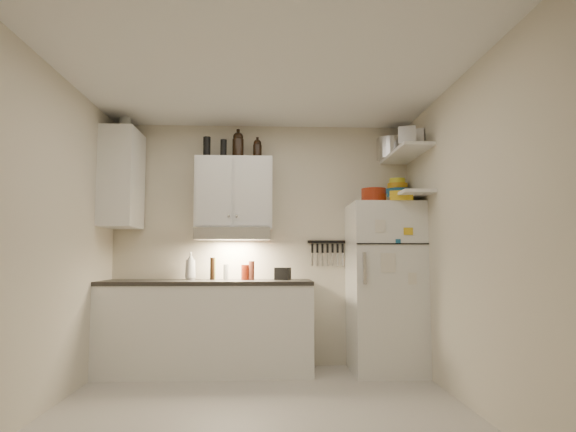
{
  "coord_description": "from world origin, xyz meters",
  "views": [
    {
      "loc": [
        0.04,
        -3.73,
        1.14
      ],
      "look_at": [
        0.25,
        0.9,
        1.55
      ],
      "focal_mm": 30.0,
      "sensor_mm": 36.0,
      "label": 1
    }
  ],
  "objects": [
    {
      "name": "bowl_yellow",
      "position": [
        1.46,
        1.38,
        1.98
      ],
      "size": [
        0.17,
        0.17,
        0.05
      ],
      "primitive_type": "cylinder",
      "color": "yellow",
      "rests_on": "bowl_orange"
    },
    {
      "name": "spice_jar",
      "position": [
        1.24,
        1.06,
        1.75
      ],
      "size": [
        0.07,
        0.07,
        0.09
      ],
      "primitive_type": "cylinder",
      "rotation": [
        0.0,
        0.0,
        0.43
      ],
      "color": "silver",
      "rests_on": "fridge"
    },
    {
      "name": "plates",
      "position": [
        1.43,
        1.02,
        1.8
      ],
      "size": [
        0.27,
        0.27,
        0.05
      ],
      "primitive_type": "cylinder",
      "rotation": [
        0.0,
        0.0,
        0.38
      ],
      "color": "navy",
      "rests_on": "shelf_lo"
    },
    {
      "name": "growler_a",
      "position": [
        -0.26,
        1.3,
        2.34
      ],
      "size": [
        0.13,
        0.13,
        0.28
      ],
      "primitive_type": null,
      "rotation": [
        0.0,
        0.0,
        -0.13
      ],
      "color": "black",
      "rests_on": "upper_cabinet"
    },
    {
      "name": "upper_cabinet",
      "position": [
        -0.3,
        1.33,
        1.83
      ],
      "size": [
        0.8,
        0.33,
        0.75
      ],
      "primitive_type": "cube",
      "color": "white",
      "rests_on": "back_wall"
    },
    {
      "name": "countertop",
      "position": [
        -0.55,
        1.2,
        0.9
      ],
      "size": [
        2.1,
        0.62,
        0.04
      ],
      "primitive_type": "cube",
      "color": "#2C2926",
      "rests_on": "base_cabinet"
    },
    {
      "name": "bowl_orange",
      "position": [
        1.46,
        1.38,
        1.92
      ],
      "size": [
        0.22,
        0.22,
        0.07
      ],
      "primitive_type": "cylinder",
      "color": "orange",
      "rests_on": "bowl_teal"
    },
    {
      "name": "clear_bottle",
      "position": [
        -0.37,
        1.26,
        1.0
      ],
      "size": [
        0.07,
        0.07,
        0.16
      ],
      "primitive_type": "cylinder",
      "rotation": [
        0.0,
        0.0,
        0.33
      ],
      "color": "silver",
      "rests_on": "countertop"
    },
    {
      "name": "knife_strip",
      "position": [
        0.7,
        1.49,
        1.32
      ],
      "size": [
        0.42,
        0.02,
        0.03
      ],
      "primitive_type": "cube",
      "color": "black",
      "rests_on": "back_wall"
    },
    {
      "name": "growler_b",
      "position": [
        -0.06,
        1.36,
        2.31
      ],
      "size": [
        0.11,
        0.11,
        0.22
      ],
      "primitive_type": null,
      "rotation": [
        0.0,
        0.0,
        0.24
      ],
      "color": "black",
      "rests_on": "upper_cabinet"
    },
    {
      "name": "side_cabinet",
      "position": [
        -1.44,
        1.2,
        1.95
      ],
      "size": [
        0.33,
        0.55,
        1.0
      ],
      "primitive_type": "cube",
      "color": "white",
      "rests_on": "left_wall"
    },
    {
      "name": "back_wall",
      "position": [
        0.0,
        1.51,
        1.3
      ],
      "size": [
        3.2,
        0.02,
        2.6
      ],
      "primitive_type": "cube",
      "color": "beige",
      "rests_on": "ground"
    },
    {
      "name": "soap_bottle",
      "position": [
        -0.75,
        1.34,
        1.08
      ],
      "size": [
        0.13,
        0.13,
        0.32
      ],
      "primitive_type": "imported",
      "rotation": [
        0.0,
        0.0,
        0.02
      ],
      "color": "white",
      "rests_on": "countertop"
    },
    {
      "name": "right_wall",
      "position": [
        1.61,
        0.0,
        1.3
      ],
      "size": [
        0.02,
        3.0,
        2.6
      ],
      "primitive_type": "cube",
      "color": "beige",
      "rests_on": "ground"
    },
    {
      "name": "dutch_oven",
      "position": [
        1.13,
        1.06,
        1.77
      ],
      "size": [
        0.28,
        0.28,
        0.14
      ],
      "primitive_type": "cylinder",
      "rotation": [
        0.0,
        0.0,
        0.14
      ],
      "color": "maroon",
      "rests_on": "fridge"
    },
    {
      "name": "stock_pot",
      "position": [
        1.4,
        1.37,
        2.33
      ],
      "size": [
        0.41,
        0.41,
        0.23
      ],
      "primitive_type": "cylinder",
      "rotation": [
        0.0,
        0.0,
        -0.34
      ],
      "color": "silver",
      "rests_on": "shelf_hi"
    },
    {
      "name": "shelf_lo",
      "position": [
        1.45,
        1.02,
        1.76
      ],
      "size": [
        0.3,
        0.95,
        0.03
      ],
      "primitive_type": "cube",
      "color": "white",
      "rests_on": "right_wall"
    },
    {
      "name": "fridge",
      "position": [
        1.25,
        1.16,
        0.85
      ],
      "size": [
        0.7,
        0.68,
        1.7
      ],
      "primitive_type": "cube",
      "color": "white",
      "rests_on": "floor"
    },
    {
      "name": "side_jar",
      "position": [
        -1.44,
        1.24,
        2.53
      ],
      "size": [
        0.15,
        0.15,
        0.16
      ],
      "primitive_type": "cylinder",
      "rotation": [
        0.0,
        0.0,
        0.37
      ],
      "color": "silver",
      "rests_on": "side_cabinet"
    },
    {
      "name": "shelf_hi",
      "position": [
        1.45,
        1.02,
        2.2
      ],
      "size": [
        0.3,
        0.95,
        0.03
      ],
      "primitive_type": "cube",
      "color": "white",
      "rests_on": "right_wall"
    },
    {
      "name": "pepper_mill",
      "position": [
        -0.11,
        1.26,
        1.02
      ],
      "size": [
        0.07,
        0.07,
        0.19
      ],
      "primitive_type": "cylinder",
      "rotation": [
        0.0,
        0.0,
        0.13
      ],
      "color": "brown",
      "rests_on": "countertop"
    },
    {
      "name": "floor",
      "position": [
        0.0,
        0.0,
        -0.01
      ],
      "size": [
        3.2,
        3.0,
        0.02
      ],
      "primitive_type": "cube",
      "color": "beige",
      "rests_on": "ground"
    },
    {
      "name": "thermos_a",
      "position": [
        -0.42,
        1.3,
        2.3
      ],
      "size": [
        0.08,
        0.08,
        0.19
      ],
      "primitive_type": "cylinder",
      "rotation": [
        0.0,
        0.0,
        -0.16
      ],
      "color": "black",
      "rests_on": "upper_cabinet"
    },
    {
      "name": "oil_bottle",
      "position": [
        -0.51,
        1.32,
        1.03
      ],
      "size": [
        0.05,
        0.05,
        0.23
      ],
      "primitive_type": "cylinder",
      "rotation": [
        0.0,
        0.0,
        -0.14
      ],
      "color": "#586A1A",
      "rests_on": "countertop"
    },
    {
      "name": "base_cabinet",
      "position": [
        -0.55,
        1.2,
        0.44
      ],
      "size": [
        2.1,
        0.6,
        0.88
      ],
      "primitive_type": "cube",
      "color": "white",
      "rests_on": "floor"
    },
    {
      "name": "caddy",
      "position": [
        0.21,
        1.24,
        0.98
      ],
      "size": [
        0.18,
        0.15,
        0.13
      ],
      "primitive_type": "cube",
      "rotation": [
        0.0,
        0.0,
        -0.4
      ],
      "color": "black",
      "rests_on": "countertop"
    },
    {
      "name": "book_stack",
      "position": [
        1.37,
        0.92,
        1.75
      ],
      "size": [
        0.29,
        0.33,
        0.09
      ],
      "primitive_type": "cube",
      "rotation": [
        0.0,
        0.0,
        -0.31
      ],
      "color": "gold",
      "rests_on": "fridge"
    },
    {
      "name": "range_hood",
      "position": [
        -0.3,
        1.27,
        1.39
      ],
      "size": [
        0.76,
        0.46,
        0.12
      ],
      "primitive_type": "cube",
      "color": "silver",
      "rests_on": "back_wall"
    },
    {
      "name": "red_jar",
      "position": [
        -0.18,
        1.27,
        1.0
      ],
      "size": [
        0.1,
        0.1,
        0.16
      ],
      "primitive_type": "cylinder",
      "rotation": [
        0.0,
        0.0,
        -0.43
      ],
      "color": "maroon",
      "rests_on": "countertop"
    },
    {
      "name": "bowl_teal",
      "position": [
        1.45,
        1.34,
        1.83
      ],
      "size": [
        0.27,
        0.27,
        0.11
      ],
      "primitive_type": "cylinder",
      "color": "navy",
      "rests_on": "shelf_lo"
    },
    {
      "name": "ceiling",
      "position": [
        0.0,
        0.0,
        2.61
      ],
      "size": [
        3.2,
        3.0,
        0.02
      ],
      "primitive_type": "cube",
      "color": "white",
      "rests_on": "ground"
    },
    {
      "name": "tin_b",
      "position": [
        1.37,
        0.69,
        2.3
      ],
      "size": [
        0.2,
        0.2,
        0.16
      ],
      "primitive_type": "cube",
      "rotation": [
        0.0,
        0.0,
        -0.32
      ],
      "color": "#AAAAAD",
      "rests_on": "shelf_hi"
    },
    {
      "name": "thermos_b",
      "position": [
        -0.59,
        1.3,
        2.31
      ],
      "size": [
        0.1,
        0.1,
        0.22
      ],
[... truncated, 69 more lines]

